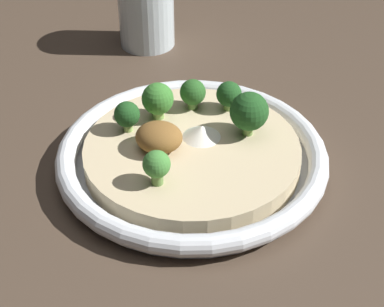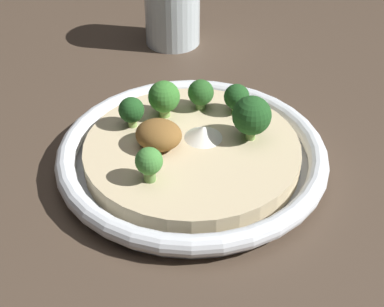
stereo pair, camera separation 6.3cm
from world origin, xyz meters
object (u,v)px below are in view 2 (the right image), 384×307
at_px(broccoli_back, 201,93).
at_px(broccoli_back_left, 131,111).
at_px(broccoli_left, 164,97).
at_px(drinking_glass, 172,4).
at_px(risotto_bowl, 192,155).
at_px(broccoli_back_right, 237,97).
at_px(broccoli_front_left, 149,162).
at_px(broccoli_right, 252,116).

relative_size(broccoli_back, broccoli_back_left, 1.02).
xyz_separation_m(broccoli_left, drinking_glass, (-0.09, 0.22, 0.01)).
distance_m(risotto_bowl, broccoli_back_right, 0.09).
bearing_deg(drinking_glass, broccoli_front_left, -69.40).
bearing_deg(broccoli_back_right, broccoli_back, -169.05).
relative_size(broccoli_front_left, broccoli_back_right, 1.07).
bearing_deg(broccoli_right, broccoli_back_right, 126.31).
bearing_deg(broccoli_back_right, broccoli_left, -152.35).
bearing_deg(broccoli_right, broccoli_back_left, -167.54).
height_order(broccoli_right, broccoli_back_right, broccoli_right).
height_order(risotto_bowl, broccoli_back_left, broccoli_back_left).
bearing_deg(broccoli_left, broccoli_front_left, -72.45).
relative_size(broccoli_back_right, drinking_glass, 0.29).
relative_size(risotto_bowl, drinking_glass, 2.42).
relative_size(broccoli_back, broccoli_right, 0.71).
bearing_deg(broccoli_front_left, drinking_glass, 110.60).
distance_m(broccoli_right, broccoli_back_right, 0.05).
bearing_deg(drinking_glass, broccoli_back_left, -75.50).
distance_m(broccoli_back, drinking_glass, 0.23).
distance_m(risotto_bowl, broccoli_left, 0.07).
bearing_deg(broccoli_front_left, broccoli_right, 56.59).
xyz_separation_m(broccoli_back, drinking_glass, (-0.12, 0.19, 0.01)).
relative_size(risotto_bowl, broccoli_back_right, 8.32).
bearing_deg(broccoli_right, drinking_glass, 130.40).
xyz_separation_m(broccoli_right, broccoli_back_left, (-0.13, -0.03, -0.01)).
relative_size(broccoli_left, broccoli_back_left, 1.22).
bearing_deg(broccoli_right, broccoli_front_left, -123.41).
xyz_separation_m(broccoli_back, broccoli_front_left, (0.00, -0.14, 0.00)).
bearing_deg(broccoli_back_left, broccoli_right, 12.46).
distance_m(risotto_bowl, broccoli_back_left, 0.08).
height_order(broccoli_right, drinking_glass, drinking_glass).
height_order(risotto_bowl, broccoli_left, broccoli_left).
relative_size(broccoli_front_left, drinking_glass, 0.31).
xyz_separation_m(broccoli_back_right, drinking_glass, (-0.16, 0.19, 0.01)).
bearing_deg(broccoli_back, drinking_glass, 122.35).
bearing_deg(broccoli_left, risotto_bowl, -38.44).
distance_m(risotto_bowl, broccoli_back, 0.08).
bearing_deg(broccoli_back_left, risotto_bowl, -5.78).
height_order(broccoli_left, broccoli_right, broccoli_right).
relative_size(broccoli_right, broccoli_back_right, 1.44).
bearing_deg(broccoli_left, broccoli_right, -2.37).
xyz_separation_m(broccoli_right, broccoli_back_right, (-0.03, 0.04, -0.01)).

